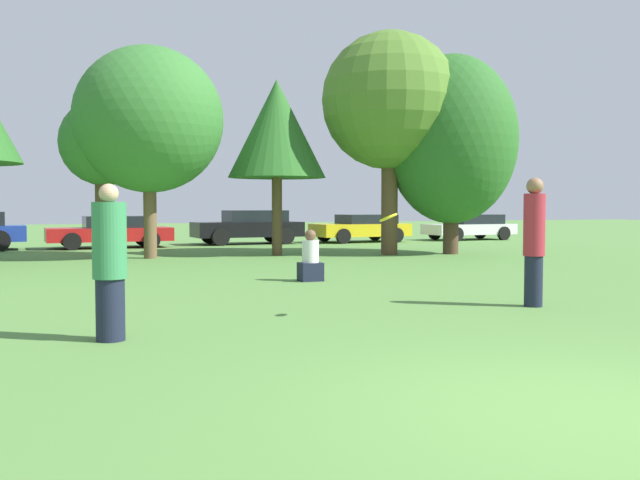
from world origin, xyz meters
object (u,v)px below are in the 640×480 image
tree_4 (277,129)px  parked_car_black (249,226)px  person_thrower (110,263)px  frisbee (388,218)px  tree_3 (149,120)px  tree_6 (452,140)px  tree_5 (390,102)px  parked_car_white (471,226)px  bystander_sitting (310,260)px  tree_2 (104,145)px  parked_car_yellow (362,227)px  person_catcher (534,240)px  parked_car_red (112,231)px

tree_4 → parked_car_black: size_ratio=1.22×
person_thrower → frisbee: 3.61m
tree_3 → tree_6: bearing=-9.9°
person_thrower → tree_3: tree_3 is taller
tree_5 → tree_6: bearing=-13.9°
person_thrower → parked_car_white: person_thrower is taller
person_thrower → frisbee: bearing=-1.3°
bystander_sitting → parked_car_white: 18.85m
tree_2 → frisbee: bearing=-78.6°
tree_5 → parked_car_yellow: tree_5 is taller
tree_2 → parked_car_white: (16.39, 5.45, -2.69)m
parked_car_black → parked_car_white: 10.35m
bystander_sitting → tree_5: 9.23m
tree_6 → parked_car_black: (-4.36, 8.08, -2.91)m
tree_6 → parked_car_yellow: size_ratio=1.54×
parked_car_yellow → tree_2: bearing=24.2°
person_catcher → tree_3: tree_3 is taller
bystander_sitting → parked_car_yellow: 15.60m
tree_5 → parked_car_white: size_ratio=1.66×
person_catcher → frisbee: (-2.59, -0.26, 0.36)m
person_thrower → tree_5: bearing=46.5°
tree_2 → parked_car_black: bearing=43.7°
frisbee → parked_car_yellow: size_ratio=0.06×
frisbee → bystander_sitting: (0.74, 4.84, -0.94)m
person_catcher → frisbee: size_ratio=7.39×
person_thrower → bystander_sitting: bearing=45.4°
bystander_sitting → tree_6: size_ratio=0.17×
tree_3 → parked_car_black: size_ratio=1.39×
parked_car_red → parked_car_white: bearing=178.8°
tree_4 → tree_5: 3.65m
tree_6 → parked_car_yellow: (0.51, 7.78, -3.00)m
person_thrower → frisbee: (3.57, 0.16, 0.48)m
tree_2 → parked_car_black: size_ratio=1.06×
tree_4 → parked_car_yellow: 9.25m
bystander_sitting → parked_car_white: size_ratio=0.25×
parked_car_red → tree_2: bearing=80.5°
frisbee → bystander_sitting: frisbee is taller
parked_car_black → tree_4: bearing=79.0°
person_thrower → parked_car_black: bearing=65.9°
tree_5 → parked_car_yellow: bearing=71.4°
frisbee → parked_car_black: (3.41, 18.79, -0.64)m
tree_3 → tree_5: (7.24, -1.12, 0.77)m
person_catcher → parked_car_black: 18.56m
frisbee → parked_car_black: frisbee is taller
tree_6 → bystander_sitting: bearing=-140.1°
frisbee → parked_car_white: size_ratio=0.06×
tree_4 → parked_car_black: 7.44m
tree_3 → parked_car_red: size_ratio=1.38×
tree_5 → parked_car_red: 11.24m
person_thrower → tree_4: 13.99m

